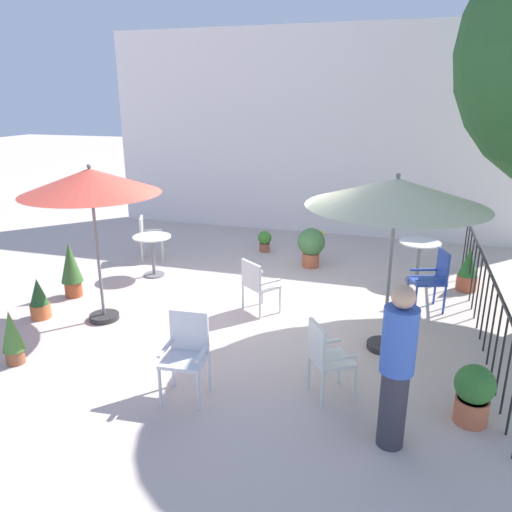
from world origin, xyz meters
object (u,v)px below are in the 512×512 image
object	(u,v)px
patio_chair_4	(326,355)
potted_plant_4	(71,268)
patio_chair_3	(148,235)
standing_person	(397,366)
patio_umbrella_0	(91,183)
patio_chair_2	(257,282)
potted_plant_3	(311,245)
patio_chair_0	(433,276)
potted_plant_0	(474,393)
potted_plant_1	(265,240)
potted_plant_6	(468,270)
cafe_table_1	(419,254)
cafe_table_0	(153,248)
potted_plant_5	(39,299)
patio_chair_1	(187,349)
potted_plant_2	(12,336)
patio_umbrella_1	(397,194)

from	to	relation	value
patio_chair_4	potted_plant_4	bearing A→B (deg)	159.55
patio_chair_3	standing_person	world-z (taller)	standing_person
patio_chair_4	potted_plant_4	size ratio (longest dim) A/B	0.96
patio_umbrella_0	potted_plant_4	bearing A→B (deg)	147.22
patio_chair_2	potted_plant_3	size ratio (longest dim) A/B	1.08
patio_chair_3	patio_chair_2	bearing A→B (deg)	-33.32
patio_chair_0	potted_plant_0	size ratio (longest dim) A/B	1.49
patio_chair_0	patio_chair_4	bearing A→B (deg)	-112.95
patio_chair_0	potted_plant_1	xyz separation A→B (m)	(-3.36, 2.20, -0.31)
patio_umbrella_0	potted_plant_4	size ratio (longest dim) A/B	2.48
potted_plant_1	potted_plant_4	distance (m)	4.16
potted_plant_6	standing_person	world-z (taller)	standing_person
patio_chair_4	potted_plant_0	size ratio (longest dim) A/B	1.39
cafe_table_1	patio_chair_3	world-z (taller)	patio_chair_3
potted_plant_4	standing_person	distance (m)	5.79
patio_umbrella_0	patio_chair_0	xyz separation A→B (m)	(4.75, 1.84, -1.53)
cafe_table_1	potted_plant_4	xyz separation A→B (m)	(-5.57, -2.44, -0.01)
potted_plant_4	potted_plant_0	bearing A→B (deg)	-15.82
cafe_table_0	potted_plant_4	xyz separation A→B (m)	(-0.82, -1.31, -0.03)
patio_chair_4	patio_chair_2	bearing A→B (deg)	124.97
potted_plant_0	potted_plant_6	size ratio (longest dim) A/B	0.86
patio_umbrella_0	patio_chair_4	world-z (taller)	patio_umbrella_0
potted_plant_5	patio_umbrella_0	bearing A→B (deg)	13.39
potted_plant_5	potted_plant_6	distance (m)	7.06
patio_chair_2	potted_plant_5	bearing A→B (deg)	-159.67
potted_plant_1	potted_plant_0	bearing A→B (deg)	-54.24
potted_plant_1	standing_person	distance (m)	6.42
cafe_table_0	potted_plant_1	bearing A→B (deg)	52.54
patio_chair_2	potted_plant_3	world-z (taller)	patio_chair_2
cafe_table_0	patio_chair_1	bearing A→B (deg)	-56.71
potted_plant_2	standing_person	distance (m)	4.65
patio_umbrella_0	potted_plant_6	xyz separation A→B (m)	(5.38, 2.87, -1.72)
potted_plant_1	patio_chair_1	bearing A→B (deg)	-83.22
patio_umbrella_0	potted_plant_5	world-z (taller)	patio_umbrella_0
potted_plant_6	patio_chair_0	bearing A→B (deg)	-121.33
potted_plant_3	patio_umbrella_1	bearing A→B (deg)	-62.65
patio_chair_2	standing_person	world-z (taller)	standing_person
patio_umbrella_1	patio_chair_1	distance (m)	3.11
potted_plant_1	cafe_table_0	bearing A→B (deg)	-127.46
patio_umbrella_0	patio_umbrella_1	distance (m)	4.13
patio_chair_4	patio_umbrella_1	bearing A→B (deg)	66.49
cafe_table_0	patio_chair_0	bearing A→B (deg)	-1.47
patio_umbrella_0	potted_plant_2	world-z (taller)	patio_umbrella_0
patio_umbrella_0	cafe_table_0	bearing A→B (deg)	95.66
potted_plant_5	patio_umbrella_1	bearing A→B (deg)	5.85
potted_plant_4	potted_plant_3	bearing A→B (deg)	37.06
potted_plant_6	standing_person	bearing A→B (deg)	-103.67
potted_plant_1	potted_plant_3	distance (m)	1.36
cafe_table_1	potted_plant_1	size ratio (longest dim) A/B	1.63
patio_chair_0	potted_plant_2	distance (m)	6.07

